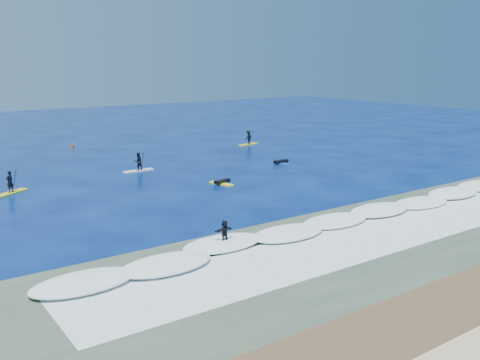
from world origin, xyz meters
TOP-DOWN VIEW (x-y plane):
  - ground at (0.00, 0.00)m, footprint 160.00×160.00m
  - shallow_water at (0.00, -14.00)m, footprint 90.00×13.00m
  - breaking_wave at (0.00, -10.00)m, footprint 40.00×6.00m
  - whitewater at (0.00, -13.00)m, footprint 34.00×5.00m
  - sup_paddler_left at (-13.67, 9.59)m, footprint 2.82×2.18m
  - sup_paddler_center at (-2.24, 11.71)m, footprint 2.83×0.84m
  - sup_paddler_right at (15.07, 18.49)m, footprint 2.91×1.33m
  - prone_paddler_near at (1.08, 3.02)m, footprint 1.78×2.32m
  - prone_paddler_far at (10.56, 7.04)m, footprint 1.84×2.35m
  - wave_surfer at (-6.92, -9.49)m, footprint 1.81×0.53m
  - marker_buoy at (-2.97, 27.75)m, footprint 0.30×0.30m

SIDE VIEW (x-z plane):
  - ground at x=0.00m, z-range 0.00..0.00m
  - breaking_wave at x=0.00m, z-range -0.15..0.15m
  - whitewater at x=0.00m, z-range -0.01..0.01m
  - shallow_water at x=0.00m, z-range 0.00..0.01m
  - prone_paddler_near at x=1.08m, z-range -0.08..0.39m
  - prone_paddler_far at x=10.56m, z-range -0.08..0.41m
  - marker_buoy at x=-2.97m, z-range -0.05..0.66m
  - sup_paddler_left at x=-13.67m, z-range -0.38..1.65m
  - sup_paddler_center at x=-2.24m, z-range -0.25..1.71m
  - wave_surfer at x=-6.92m, z-range 0.10..1.41m
  - sup_paddler_right at x=15.07m, z-range -0.22..1.76m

